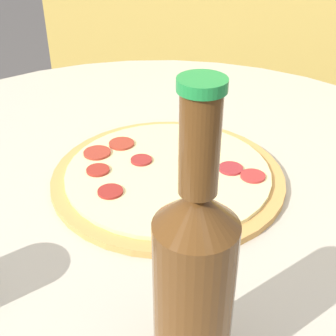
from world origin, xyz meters
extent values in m
cylinder|color=#B2A893|center=(0.00, 0.00, 0.69)|extent=(1.09, 1.09, 0.02)
cylinder|color=#C68E47|center=(0.02, 0.03, 0.71)|extent=(0.34, 0.34, 0.01)
cylinder|color=beige|center=(0.02, 0.03, 0.72)|extent=(0.30, 0.30, 0.01)
cylinder|color=maroon|center=(-0.08, 0.08, 0.72)|extent=(0.04, 0.04, 0.00)
cylinder|color=#AA2B2A|center=(0.14, 0.04, 0.72)|extent=(0.04, 0.04, 0.00)
cylinder|color=maroon|center=(0.10, 0.05, 0.72)|extent=(0.04, 0.04, 0.00)
cylinder|color=maroon|center=(-0.03, 0.04, 0.72)|extent=(0.03, 0.03, 0.00)
cylinder|color=maroon|center=(-0.10, 0.05, 0.72)|extent=(0.04, 0.04, 0.00)
cylinder|color=maroon|center=(-0.05, -0.05, 0.72)|extent=(0.04, 0.04, 0.00)
cylinder|color=maroon|center=(-0.08, 0.00, 0.72)|extent=(0.03, 0.03, 0.00)
cylinder|color=#563314|center=(0.12, -0.27, 0.79)|extent=(0.07, 0.07, 0.17)
cone|color=#563314|center=(0.12, -0.27, 0.89)|extent=(0.07, 0.07, 0.03)
cylinder|color=#563314|center=(0.12, -0.27, 0.94)|extent=(0.03, 0.03, 0.08)
cylinder|color=#1E8438|center=(0.12, -0.27, 0.98)|extent=(0.03, 0.03, 0.01)
camera|label=1|loc=(0.16, -0.53, 1.09)|focal=50.00mm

